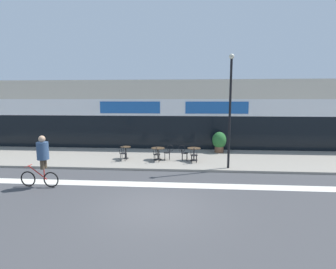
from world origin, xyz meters
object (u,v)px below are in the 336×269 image
at_px(cafe_chair_0_near, 123,152).
at_px(cafe_chair_1_side, 168,151).
at_px(bistro_table_2, 194,151).
at_px(cafe_chair_1_near, 157,153).
at_px(cafe_chair_2_side, 183,152).
at_px(cyclist_0, 42,157).
at_px(lamp_post, 230,104).
at_px(bistro_table_0, 126,150).
at_px(cafe_chair_2_near, 194,154).
at_px(planter_pot, 219,141).
at_px(bistro_table_1, 158,151).

bearing_deg(cafe_chair_0_near, cafe_chair_1_side, -74.47).
bearing_deg(bistro_table_2, cafe_chair_1_near, -164.98).
relative_size(cafe_chair_2_side, cyclist_0, 0.41).
distance_m(cafe_chair_1_side, lamp_post, 4.62).
bearing_deg(cafe_chair_1_near, cafe_chair_0_near, 90.34).
height_order(bistro_table_0, cafe_chair_2_near, cafe_chair_2_near).
relative_size(bistro_table_2, lamp_post, 0.13).
height_order(cafe_chair_2_near, lamp_post, lamp_post).
bearing_deg(cafe_chair_0_near, cafe_chair_1_near, -89.03).
bearing_deg(cyclist_0, cafe_chair_2_near, -144.81).
bearing_deg(bistro_table_2, cafe_chair_2_near, -90.89).
xyz_separation_m(cafe_chair_2_side, planter_pot, (2.37, 2.49, 0.24)).
bearing_deg(bistro_table_1, cafe_chair_0_near, -166.00).
relative_size(cafe_chair_1_side, cafe_chair_2_side, 1.00).
bearing_deg(cafe_chair_2_side, cafe_chair_2_near, -51.28).
bearing_deg(planter_pot, bistro_table_0, -158.59).
relative_size(bistro_table_2, planter_pot, 0.56).
height_order(cafe_chair_0_near, cafe_chair_2_near, same).
height_order(bistro_table_0, cafe_chair_0_near, cafe_chair_0_near).
bearing_deg(cafe_chair_2_near, cafe_chair_2_side, 52.28).
relative_size(cafe_chair_2_side, lamp_post, 0.15).
distance_m(cafe_chair_2_side, cyclist_0, 7.65).
bearing_deg(bistro_table_2, bistro_table_1, 178.69).
xyz_separation_m(cafe_chair_1_near, lamp_post, (3.92, -0.98, 2.82)).
relative_size(bistro_table_0, planter_pot, 0.52).
relative_size(cafe_chair_0_near, lamp_post, 0.15).
height_order(bistro_table_0, cafe_chair_1_side, cafe_chair_1_side).
bearing_deg(cafe_chair_2_side, bistro_table_2, -5.47).
relative_size(bistro_table_1, lamp_post, 0.14).
distance_m(bistro_table_2, cafe_chair_1_side, 1.52).
height_order(bistro_table_2, cafe_chair_2_side, cafe_chair_2_side).
bearing_deg(cafe_chair_2_side, bistro_table_1, 171.63).
bearing_deg(cyclist_0, cafe_chair_2_side, -138.38).
distance_m(bistro_table_0, cafe_chair_0_near, 0.63).
distance_m(cafe_chair_0_near, cyclist_0, 5.06).
xyz_separation_m(cafe_chair_1_side, cyclist_0, (-4.96, -4.94, 0.69)).
height_order(bistro_table_1, cafe_chair_0_near, cafe_chair_0_near).
xyz_separation_m(bistro_table_1, lamp_post, (3.92, -1.60, 2.82)).
relative_size(bistro_table_0, cafe_chair_0_near, 0.81).
relative_size(bistro_table_0, cafe_chair_2_near, 0.81).
height_order(cafe_chair_1_near, cyclist_0, cyclist_0).
bearing_deg(cafe_chair_2_near, bistro_table_1, 79.82).
distance_m(cafe_chair_2_near, planter_pot, 3.58).
distance_m(bistro_table_0, cafe_chair_2_near, 4.21).
bearing_deg(lamp_post, cafe_chair_1_near, 166.02).
bearing_deg(cafe_chair_0_near, bistro_table_1, -71.41).
height_order(bistro_table_2, cafe_chair_1_side, cafe_chair_1_side).
relative_size(cafe_chair_1_side, planter_pot, 0.64).
bearing_deg(cafe_chair_1_side, planter_pot, -149.90).
distance_m(bistro_table_1, cafe_chair_0_near, 2.06).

